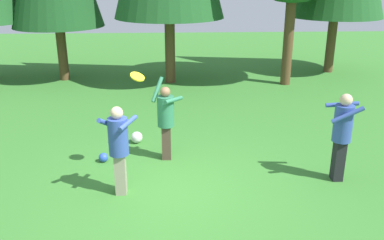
# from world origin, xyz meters

# --- Properties ---
(ground_plane) EXTENTS (40.00, 40.00, 0.00)m
(ground_plane) POSITION_xyz_m (0.00, 0.00, 0.00)
(ground_plane) COLOR #387A2D
(person_thrower) EXTENTS (0.66, 0.65, 1.72)m
(person_thrower) POSITION_xyz_m (-0.05, 1.39, 0.92)
(person_thrower) COLOR #4C382D
(person_thrower) RESTS_ON ground_plane
(person_catcher) EXTENTS (0.65, 0.68, 1.61)m
(person_catcher) POSITION_xyz_m (-0.84, -0.02, 0.95)
(person_catcher) COLOR gray
(person_catcher) RESTS_ON ground_plane
(person_bystander) EXTENTS (0.62, 0.54, 1.69)m
(person_bystander) POSITION_xyz_m (3.17, 0.29, 1.00)
(person_bystander) COLOR black
(person_bystander) RESTS_ON ground_plane
(frisbee) EXTENTS (0.36, 0.37, 0.15)m
(frisbee) POSITION_xyz_m (-0.54, 0.74, 1.93)
(frisbee) COLOR yellow
(ball_blue) EXTENTS (0.19, 0.19, 0.19)m
(ball_blue) POSITION_xyz_m (-1.36, 1.28, 0.10)
(ball_blue) COLOR blue
(ball_blue) RESTS_ON ground_plane
(ball_white) EXTENTS (0.26, 0.26, 0.26)m
(ball_white) POSITION_xyz_m (-0.75, 2.26, 0.13)
(ball_white) COLOR white
(ball_white) RESTS_ON ground_plane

